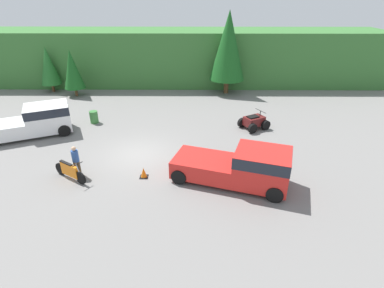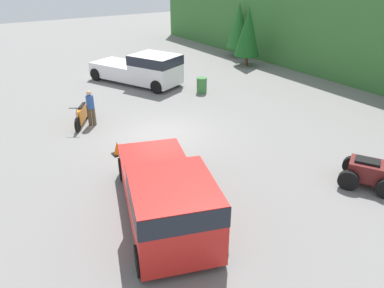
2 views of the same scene
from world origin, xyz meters
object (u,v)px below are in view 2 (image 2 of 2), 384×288
Objects in this scene: pickup_truck_second at (143,68)px; traffic_cone at (117,148)px; pickup_truck_red at (167,195)px; quad_atv at (370,173)px; dirt_bike at (82,116)px; steel_barrel at (202,85)px; rider_person at (91,107)px.

pickup_truck_second is 9.47m from traffic_cone.
quad_atv is at bearing 92.93° from pickup_truck_red.
dirt_bike is at bearing -177.97° from quad_atv.
pickup_truck_second is at bearing 154.78° from quad_atv.
pickup_truck_second is at bearing -147.62° from steel_barrel.
dirt_bike is 7.41m from steel_barrel.
pickup_truck_red is 8.58m from dirt_bike.
traffic_cone is (3.42, -0.17, -0.65)m from rider_person.
traffic_cone is 0.62× the size of steel_barrel.
dirt_bike reaches higher than traffic_cone.
traffic_cone is at bearing -168.11° from pickup_truck_red.
pickup_truck_red is 6.99m from quad_atv.
steel_barrel reaches higher than traffic_cone.
pickup_truck_second is 3.96m from steel_barrel.
steel_barrel is at bearing 145.57° from quad_atv.
dirt_bike reaches higher than steel_barrel.
rider_person is 3.01× the size of traffic_cone.
pickup_truck_red is 10.85× the size of traffic_cone.
dirt_bike is at bearing -74.98° from pickup_truck_second.
rider_person is 3.48m from traffic_cone.
dirt_bike is at bearing -176.66° from traffic_cone.
dirt_bike is (4.33, -5.25, -0.55)m from pickup_truck_second.
pickup_truck_red is at bearing -38.60° from steel_barrel.
quad_atv reaches higher than steel_barrel.
dirt_bike is 0.87× the size of quad_atv.
dirt_bike is 3.55× the size of traffic_cone.
rider_person is at bearing -79.78° from steel_barrel.
rider_person is at bearing -71.31° from pickup_truck_second.
quad_atv is at bearing 64.01° from dirt_bike.
dirt_bike is at bearing -92.23° from rider_person.
dirt_bike is at bearing -82.11° from steel_barrel.
steel_barrel is at bearing 129.78° from rider_person.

